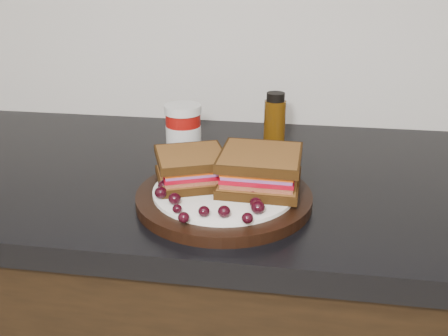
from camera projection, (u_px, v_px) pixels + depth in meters
The scene contains 26 objects.
countertop at pixel (194, 178), 0.94m from camera, with size 3.98×0.60×0.04m, color black.
plate at pixel (224, 197), 0.80m from camera, with size 0.28×0.28×0.02m, color black.
sandwich_left at pixel (191, 168), 0.81m from camera, with size 0.11×0.11×0.05m, color brown, non-canonical shape.
sandwich_right at pixel (260, 170), 0.79m from camera, with size 0.13×0.13×0.06m, color brown, non-canonical shape.
grape_0 at pixel (161, 193), 0.76m from camera, with size 0.02×0.02×0.02m, color black.
grape_1 at pixel (175, 199), 0.74m from camera, with size 0.02×0.02×0.02m, color black.
grape_2 at pixel (177, 209), 0.71m from camera, with size 0.01×0.01×0.01m, color black.
grape_3 at pixel (184, 217), 0.69m from camera, with size 0.02×0.02×0.02m, color black.
grape_4 at pixel (204, 211), 0.70m from camera, with size 0.02×0.02×0.02m, color black.
grape_5 at pixel (224, 211), 0.70m from camera, with size 0.02×0.02×0.02m, color black.
grape_6 at pixel (247, 218), 0.69m from camera, with size 0.02×0.02×0.02m, color black.
grape_7 at pixel (258, 207), 0.71m from camera, with size 0.02×0.02×0.02m, color black.
grape_8 at pixel (256, 203), 0.73m from camera, with size 0.02×0.02×0.02m, color black.
grape_9 at pixel (253, 194), 0.75m from camera, with size 0.02×0.02×0.02m, color black.
grape_10 at pixel (274, 187), 0.78m from camera, with size 0.02×0.02×0.02m, color black.
grape_11 at pixel (267, 182), 0.80m from camera, with size 0.02×0.02×0.02m, color black.
grape_12 at pixel (266, 180), 0.80m from camera, with size 0.02×0.02×0.01m, color black.
grape_13 at pixel (196, 165), 0.86m from camera, with size 0.02×0.02×0.02m, color black.
grape_14 at pixel (186, 175), 0.82m from camera, with size 0.02×0.02×0.02m, color black.
grape_15 at pixel (186, 181), 0.80m from camera, with size 0.02×0.02×0.02m, color black.
grape_16 at pixel (164, 186), 0.78m from camera, with size 0.02×0.02×0.02m, color black.
grape_17 at pixel (200, 172), 0.83m from camera, with size 0.02×0.02×0.02m, color black.
grape_18 at pixel (181, 176), 0.81m from camera, with size 0.02×0.02×0.02m, color black.
grape_19 at pixel (173, 179), 0.81m from camera, with size 0.02×0.02×0.02m, color black.
condiment_jar at pixel (183, 131), 0.97m from camera, with size 0.07×0.07×0.10m, color #950E0A.
oil_bottle at pixel (275, 122), 0.99m from camera, with size 0.04×0.04×0.12m, color #492A07.
Camera 1 is at (0.19, 0.86, 1.26)m, focal length 40.00 mm.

